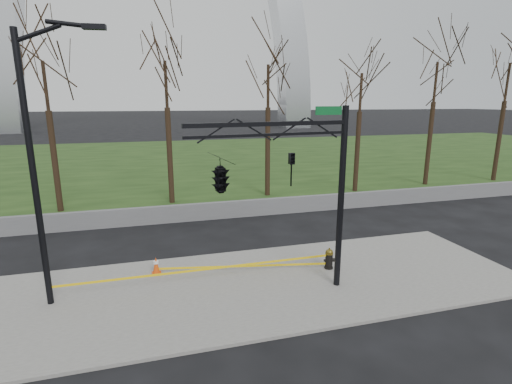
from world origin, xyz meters
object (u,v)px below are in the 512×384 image
object	(u,v)px
fire_hydrant	(329,259)
traffic_cone	(156,266)
traffic_signal_mast	(246,173)
street_light	(39,154)

from	to	relation	value
fire_hydrant	traffic_cone	bearing A→B (deg)	-173.28
traffic_cone	traffic_signal_mast	bearing A→B (deg)	-47.62
traffic_cone	street_light	distance (m)	5.34
street_light	traffic_cone	bearing A→B (deg)	29.47
fire_hydrant	traffic_signal_mast	distance (m)	5.36
traffic_signal_mast	traffic_cone	bearing A→B (deg)	125.46
fire_hydrant	traffic_cone	xyz separation A→B (m)	(-6.16, 1.24, -0.05)
street_light	traffic_signal_mast	xyz separation A→B (m)	(5.56, -1.61, -0.55)
street_light	fire_hydrant	bearing A→B (deg)	6.57
traffic_cone	traffic_signal_mast	world-z (taller)	traffic_signal_mast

